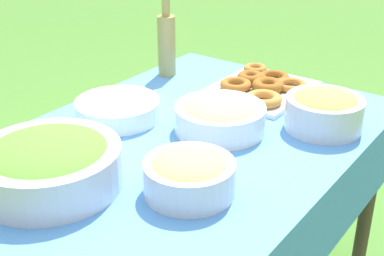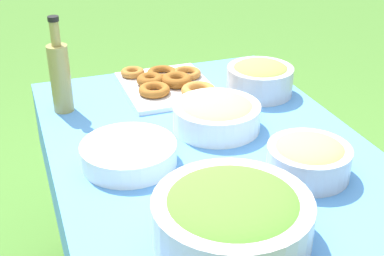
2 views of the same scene
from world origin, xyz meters
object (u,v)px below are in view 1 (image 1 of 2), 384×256
at_px(donut_platter, 262,86).
at_px(olive_oil_bottle, 167,42).
at_px(olive_bowl, 324,109).
at_px(salad_bowl, 49,163).
at_px(pasta_bowl, 220,115).
at_px(bread_bowl, 189,174).
at_px(plate_stack, 118,109).

height_order(donut_platter, olive_oil_bottle, olive_oil_bottle).
bearing_deg(olive_bowl, olive_oil_bottle, 81.99).
distance_m(salad_bowl, pasta_bowl, 0.52).
bearing_deg(bread_bowl, salad_bowl, 120.52).
distance_m(plate_stack, bread_bowl, 0.48).
bearing_deg(olive_bowl, salad_bowl, 149.65).
bearing_deg(bread_bowl, pasta_bowl, 21.29).
height_order(pasta_bowl, olive_bowl, olive_bowl).
relative_size(pasta_bowl, bread_bowl, 1.22).
distance_m(olive_oil_bottle, bread_bowl, 0.82).
bearing_deg(salad_bowl, bread_bowl, -59.48).
relative_size(salad_bowl, plate_stack, 1.34).
bearing_deg(pasta_bowl, olive_bowl, -51.19).
height_order(salad_bowl, olive_bowl, salad_bowl).
xyz_separation_m(salad_bowl, donut_platter, (0.83, -0.12, -0.04)).
height_order(plate_stack, bread_bowl, bread_bowl).
relative_size(olive_oil_bottle, bread_bowl, 1.44).
distance_m(plate_stack, olive_bowl, 0.62).
bearing_deg(salad_bowl, olive_oil_bottle, 18.33).
height_order(olive_oil_bottle, bread_bowl, olive_oil_bottle).
bearing_deg(olive_oil_bottle, bread_bowl, -137.98).
distance_m(salad_bowl, plate_stack, 0.41).
bearing_deg(olive_oil_bottle, olive_bowl, -98.01).
relative_size(salad_bowl, olive_bowl, 1.54).
relative_size(salad_bowl, pasta_bowl, 1.31).
relative_size(pasta_bowl, plate_stack, 1.02).
xyz_separation_m(plate_stack, bread_bowl, (-0.21, -0.43, 0.02)).
xyz_separation_m(donut_platter, olive_bowl, (-0.14, -0.29, 0.04)).
distance_m(salad_bowl, olive_bowl, 0.80).
relative_size(donut_platter, plate_stack, 1.45).
distance_m(olive_oil_bottle, olive_bowl, 0.67).
bearing_deg(olive_bowl, donut_platter, 63.35).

